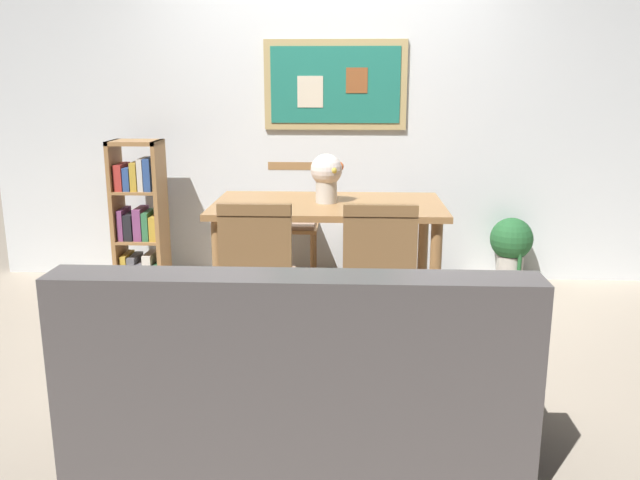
{
  "coord_description": "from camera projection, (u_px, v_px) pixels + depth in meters",
  "views": [
    {
      "loc": [
        0.16,
        -3.72,
        1.53
      ],
      "look_at": [
        -0.0,
        -0.15,
        0.65
      ],
      "focal_mm": 36.92,
      "sensor_mm": 36.0,
      "label": 1
    }
  ],
  "objects": [
    {
      "name": "flower_vase",
      "position": [
        327.0,
        174.0,
        4.19
      ],
      "size": [
        0.21,
        0.21,
        0.31
      ],
      "color": "beige",
      "rests_on": "dining_table"
    },
    {
      "name": "dining_chair_near_right",
      "position": [
        379.0,
        270.0,
        3.51
      ],
      "size": [
        0.4,
        0.41,
        0.91
      ],
      "color": "#9E7042",
      "rests_on": "ground_plane"
    },
    {
      "name": "potted_ivy",
      "position": [
        511.0,
        246.0,
        4.94
      ],
      "size": [
        0.32,
        0.32,
        0.54
      ],
      "color": "#B2ADA3",
      "rests_on": "ground_plane"
    },
    {
      "name": "leather_couch",
      "position": [
        299.0,
        379.0,
        2.74
      ],
      "size": [
        1.8,
        0.84,
        0.84
      ],
      "color": "#514C4C",
      "rests_on": "ground_plane"
    },
    {
      "name": "dining_chair_far_left",
      "position": [
        292.0,
        212.0,
        5.04
      ],
      "size": [
        0.4,
        0.41,
        0.91
      ],
      "color": "#9E7042",
      "rests_on": "ground_plane"
    },
    {
      "name": "ground_plane",
      "position": [
        322.0,
        338.0,
        3.98
      ],
      "size": [
        12.0,
        12.0,
        0.0
      ],
      "primitive_type": "plane",
      "color": "tan"
    },
    {
      "name": "wall_back_with_painting",
      "position": [
        330.0,
        110.0,
        4.97
      ],
      "size": [
        5.2,
        0.14,
        2.6
      ],
      "color": "silver",
      "rests_on": "ground_plane"
    },
    {
      "name": "bookshelf",
      "position": [
        140.0,
        221.0,
        4.85
      ],
      "size": [
        0.36,
        0.28,
        1.1
      ],
      "color": "#9E7042",
      "rests_on": "ground_plane"
    },
    {
      "name": "tv_remote",
      "position": [
        382.0,
        207.0,
        4.04
      ],
      "size": [
        0.16,
        0.11,
        0.02
      ],
      "color": "black",
      "rests_on": "dining_table"
    },
    {
      "name": "dining_chair_near_left",
      "position": [
        258.0,
        268.0,
        3.53
      ],
      "size": [
        0.4,
        0.41,
        0.91
      ],
      "color": "#9E7042",
      "rests_on": "ground_plane"
    },
    {
      "name": "dining_table",
      "position": [
        328.0,
        218.0,
        4.25
      ],
      "size": [
        1.48,
        0.85,
        0.75
      ],
      "color": "#9E7042",
      "rests_on": "ground_plane"
    },
    {
      "name": "dining_chair_far_right",
      "position": [
        371.0,
        212.0,
        5.03
      ],
      "size": [
        0.4,
        0.41,
        0.91
      ],
      "color": "#9E7042",
      "rests_on": "ground_plane"
    }
  ]
}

